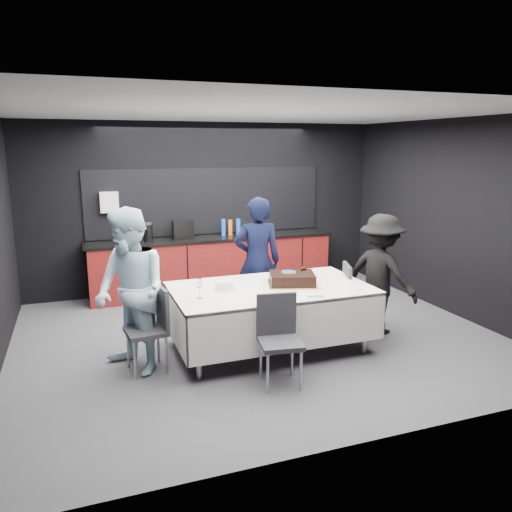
{
  "coord_description": "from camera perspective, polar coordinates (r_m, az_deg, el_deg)",
  "views": [
    {
      "loc": [
        -2.1,
        -5.68,
        2.41
      ],
      "look_at": [
        0.0,
        0.1,
        1.05
      ],
      "focal_mm": 35.0,
      "sensor_mm": 36.0,
      "label": 1
    }
  ],
  "objects": [
    {
      "name": "chair_left",
      "position": [
        5.57,
        -11.69,
        -7.48
      ],
      "size": [
        0.46,
        0.46,
        0.92
      ],
      "color": "#2D2D32",
      "rests_on": "ground"
    },
    {
      "name": "loose_plate_far",
      "position": [
        6.27,
        1.69,
        -2.57
      ],
      "size": [
        0.19,
        0.19,
        0.01
      ],
      "primitive_type": "cylinder",
      "color": "white",
      "rests_on": "party_table"
    },
    {
      "name": "chair_near",
      "position": [
        5.19,
        2.61,
        -8.73
      ],
      "size": [
        0.48,
        0.48,
        0.92
      ],
      "color": "#2D2D32",
      "rests_on": "ground"
    },
    {
      "name": "kitchenette",
      "position": [
        8.38,
        -5.05,
        -0.47
      ],
      "size": [
        4.1,
        0.64,
        2.05
      ],
      "color": "#5A0E0E",
      "rests_on": "ground"
    },
    {
      "name": "fork_pile",
      "position": [
        5.58,
        6.74,
        -4.44
      ],
      "size": [
        0.2,
        0.15,
        0.03
      ],
      "primitive_type": "cube",
      "rotation": [
        0.0,
        0.0,
        -0.24
      ],
      "color": "white",
      "rests_on": "party_table"
    },
    {
      "name": "person_left",
      "position": [
        5.46,
        -14.1,
        -4.01
      ],
      "size": [
        1.0,
        1.09,
        1.79
      ],
      "primitive_type": "imported",
      "rotation": [
        0.0,
        0.0,
        -1.09
      ],
      "color": "#C2E3F4",
      "rests_on": "ground"
    },
    {
      "name": "person_center",
      "position": [
        6.8,
        0.16,
        -0.57
      ],
      "size": [
        0.72,
        0.56,
        1.75
      ],
      "primitive_type": "imported",
      "rotation": [
        0.0,
        0.0,
        2.9
      ],
      "color": "black",
      "rests_on": "ground"
    },
    {
      "name": "loose_plate_near",
      "position": [
        5.42,
        0.33,
        -5.0
      ],
      "size": [
        0.2,
        0.2,
        0.01
      ],
      "primitive_type": "cylinder",
      "color": "white",
      "rests_on": "party_table"
    },
    {
      "name": "loose_plate_right_a",
      "position": [
        6.3,
        8.51,
        -2.63
      ],
      "size": [
        0.18,
        0.18,
        0.01
      ],
      "primitive_type": "cylinder",
      "color": "white",
      "rests_on": "party_table"
    },
    {
      "name": "room_shell",
      "position": [
        6.08,
        0.32,
        7.27
      ],
      "size": [
        6.04,
        5.04,
        2.82
      ],
      "color": "white",
      "rests_on": "ground"
    },
    {
      "name": "plate_stack",
      "position": [
        5.82,
        -3.61,
        -3.32
      ],
      "size": [
        0.22,
        0.22,
        0.1
      ],
      "primitive_type": "cylinder",
      "color": "white",
      "rests_on": "party_table"
    },
    {
      "name": "person_right",
      "position": [
        6.66,
        14.06,
        -2.06
      ],
      "size": [
        0.95,
        1.16,
        1.57
      ],
      "primitive_type": "imported",
      "rotation": [
        0.0,
        0.0,
        2.0
      ],
      "color": "black",
      "rests_on": "ground"
    },
    {
      "name": "loose_plate_right_b",
      "position": [
        5.98,
        11.35,
        -3.56
      ],
      "size": [
        0.19,
        0.19,
        0.01
      ],
      "primitive_type": "cylinder",
      "color": "white",
      "rests_on": "party_table"
    },
    {
      "name": "ground",
      "position": [
        6.52,
        0.3,
        -9.23
      ],
      "size": [
        6.0,
        6.0,
        0.0
      ],
      "primitive_type": "plane",
      "color": "#48484D",
      "rests_on": "ground"
    },
    {
      "name": "cake_assembly",
      "position": [
        6.01,
        4.15,
        -2.61
      ],
      "size": [
        0.68,
        0.61,
        0.18
      ],
      "color": "gold",
      "rests_on": "party_table"
    },
    {
      "name": "party_table",
      "position": [
        5.95,
        1.65,
        -4.83
      ],
      "size": [
        2.32,
        1.32,
        0.78
      ],
      "color": "#99999E",
      "rests_on": "ground"
    },
    {
      "name": "champagne_flute",
      "position": [
        5.46,
        -6.49,
        -3.26
      ],
      "size": [
        0.06,
        0.06,
        0.22
      ],
      "color": "white",
      "rests_on": "party_table"
    },
    {
      "name": "chair_right",
      "position": [
        6.62,
        11.22,
        -4.24
      ],
      "size": [
        0.53,
        0.53,
        0.92
      ],
      "color": "#2D2D32",
      "rests_on": "ground"
    }
  ]
}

